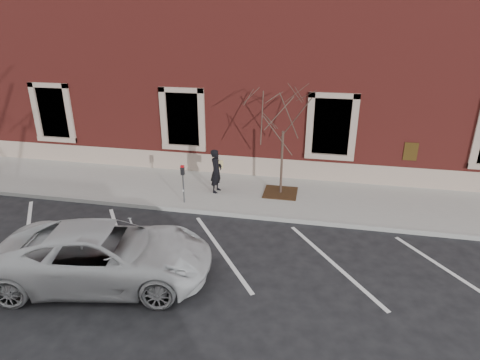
% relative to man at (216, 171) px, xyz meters
% --- Properties ---
extents(ground, '(120.00, 120.00, 0.00)m').
position_rel_man_xyz_m(ground, '(1.11, -1.58, -0.98)').
color(ground, '#28282B').
rests_on(ground, ground).
extents(sidewalk_near, '(40.00, 3.50, 0.15)m').
position_rel_man_xyz_m(sidewalk_near, '(1.11, 0.17, -0.91)').
color(sidewalk_near, '#ACA9A1').
rests_on(sidewalk_near, ground).
extents(curb_near, '(40.00, 0.12, 0.15)m').
position_rel_man_xyz_m(curb_near, '(1.11, -1.63, -0.91)').
color(curb_near, '#9E9E99').
rests_on(curb_near, ground).
extents(parking_stripes, '(28.00, 4.40, 0.01)m').
position_rel_man_xyz_m(parking_stripes, '(1.11, -3.78, -0.98)').
color(parking_stripes, silver).
rests_on(parking_stripes, ground).
extents(building_civic, '(40.00, 8.62, 8.00)m').
position_rel_man_xyz_m(building_civic, '(1.11, 6.16, 3.01)').
color(building_civic, maroon).
rests_on(building_civic, ground).
extents(man, '(0.49, 0.66, 1.66)m').
position_rel_man_xyz_m(man, '(0.00, 0.00, 0.00)').
color(man, black).
rests_on(man, sidewalk_near).
extents(parking_meter, '(0.13, 0.10, 1.41)m').
position_rel_man_xyz_m(parking_meter, '(-0.89, -1.19, 0.15)').
color(parking_meter, '#595B60').
rests_on(parking_meter, sidewalk_near).
extents(tree_grate, '(1.24, 1.24, 0.03)m').
position_rel_man_xyz_m(tree_grate, '(2.40, 0.33, -0.82)').
color(tree_grate, '#3E2414').
rests_on(tree_grate, sidewalk_near).
extents(sapling, '(2.62, 2.62, 4.37)m').
position_rel_man_xyz_m(sapling, '(2.40, 0.33, 2.23)').
color(sapling, '#4B352D').
rests_on(sapling, sidewalk_near).
extents(white_truck, '(5.76, 3.45, 1.50)m').
position_rel_man_xyz_m(white_truck, '(-1.42, -5.69, -0.23)').
color(white_truck, silver).
rests_on(white_truck, ground).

